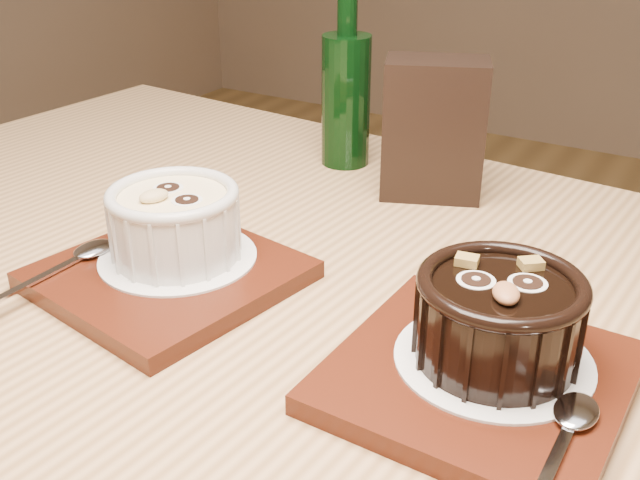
{
  "coord_description": "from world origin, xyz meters",
  "views": [
    {
      "loc": [
        0.47,
        -0.61,
        1.05
      ],
      "look_at": [
        0.22,
        -0.2,
        0.81
      ],
      "focal_mm": 42.0,
      "sensor_mm": 36.0,
      "label": 1
    }
  ],
  "objects_px": {
    "table": "(294,409)",
    "ramekin_white": "(175,220)",
    "green_bottle": "(346,95)",
    "tray_right": "(478,378)",
    "tray_left": "(169,275)",
    "condiment_stand": "(434,129)",
    "ramekin_dark": "(499,315)"
  },
  "relations": [
    {
      "from": "ramekin_dark",
      "to": "tray_right",
      "type": "bearing_deg",
      "value": -135.16
    },
    {
      "from": "table",
      "to": "ramekin_dark",
      "type": "bearing_deg",
      "value": 0.5
    },
    {
      "from": "ramekin_white",
      "to": "tray_right",
      "type": "relative_size",
      "value": 0.59
    },
    {
      "from": "tray_right",
      "to": "ramekin_dark",
      "type": "bearing_deg",
      "value": 69.57
    },
    {
      "from": "tray_left",
      "to": "tray_right",
      "type": "height_order",
      "value": "same"
    },
    {
      "from": "table",
      "to": "condiment_stand",
      "type": "bearing_deg",
      "value": 91.07
    },
    {
      "from": "ramekin_white",
      "to": "condiment_stand",
      "type": "distance_m",
      "value": 0.29
    },
    {
      "from": "ramekin_white",
      "to": "ramekin_dark",
      "type": "relative_size",
      "value": 0.99
    },
    {
      "from": "tray_right",
      "to": "ramekin_dark",
      "type": "relative_size",
      "value": 1.67
    },
    {
      "from": "tray_right",
      "to": "green_bottle",
      "type": "relative_size",
      "value": 0.89
    },
    {
      "from": "ramekin_dark",
      "to": "condiment_stand",
      "type": "bearing_deg",
      "value": 96.18
    },
    {
      "from": "tray_left",
      "to": "condiment_stand",
      "type": "distance_m",
      "value": 0.31
    },
    {
      "from": "tray_right",
      "to": "ramekin_dark",
      "type": "xyz_separation_m",
      "value": [
        0.0,
        0.01,
        0.04
      ]
    },
    {
      "from": "tray_left",
      "to": "green_bottle",
      "type": "xyz_separation_m",
      "value": [
        -0.01,
        0.32,
        0.07
      ]
    },
    {
      "from": "table",
      "to": "tray_left",
      "type": "distance_m",
      "value": 0.15
    },
    {
      "from": "table",
      "to": "ramekin_dark",
      "type": "distance_m",
      "value": 0.21
    },
    {
      "from": "tray_left",
      "to": "tray_right",
      "type": "bearing_deg",
      "value": -0.23
    },
    {
      "from": "condiment_stand",
      "to": "green_bottle",
      "type": "distance_m",
      "value": 0.13
    },
    {
      "from": "table",
      "to": "condiment_stand",
      "type": "height_order",
      "value": "condiment_stand"
    },
    {
      "from": "table",
      "to": "tray_left",
      "type": "bearing_deg",
      "value": -174.54
    },
    {
      "from": "table",
      "to": "green_bottle",
      "type": "distance_m",
      "value": 0.37
    },
    {
      "from": "tray_left",
      "to": "ramekin_white",
      "type": "height_order",
      "value": "ramekin_white"
    },
    {
      "from": "ramekin_white",
      "to": "condiment_stand",
      "type": "xyz_separation_m",
      "value": [
        0.11,
        0.27,
        0.02
      ]
    },
    {
      "from": "condiment_stand",
      "to": "tray_left",
      "type": "bearing_deg",
      "value": -110.77
    },
    {
      "from": "table",
      "to": "tray_left",
      "type": "relative_size",
      "value": 7.0
    },
    {
      "from": "tray_right",
      "to": "condiment_stand",
      "type": "distance_m",
      "value": 0.33
    },
    {
      "from": "condiment_stand",
      "to": "ramekin_dark",
      "type": "bearing_deg",
      "value": -59.09
    },
    {
      "from": "ramekin_dark",
      "to": "table",
      "type": "bearing_deg",
      "value": 155.77
    },
    {
      "from": "table",
      "to": "ramekin_dark",
      "type": "xyz_separation_m",
      "value": [
        0.16,
        0.0,
        0.14
      ]
    },
    {
      "from": "tray_right",
      "to": "condiment_stand",
      "type": "bearing_deg",
      "value": 118.97
    },
    {
      "from": "table",
      "to": "ramekin_white",
      "type": "distance_m",
      "value": 0.18
    },
    {
      "from": "ramekin_white",
      "to": "tray_right",
      "type": "xyz_separation_m",
      "value": [
        0.27,
        -0.02,
        -0.04
      ]
    }
  ]
}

